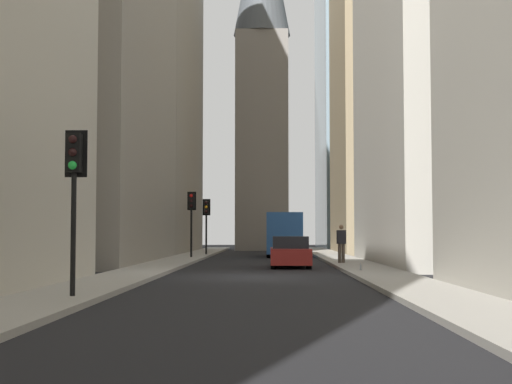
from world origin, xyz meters
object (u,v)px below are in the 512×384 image
(delivery_truck, at_px, (284,234))
(pedestrian, at_px, (341,242))
(traffic_light_far_junction, at_px, (206,214))
(traffic_light_midblock, at_px, (191,209))
(discarded_bottle, at_px, (361,267))
(traffic_light_foreground, at_px, (74,173))
(sedan_red, at_px, (290,253))

(delivery_truck, height_order, pedestrian, delivery_truck)
(traffic_light_far_junction, height_order, pedestrian, traffic_light_far_junction)
(traffic_light_midblock, distance_m, discarded_bottle, 17.09)
(traffic_light_foreground, height_order, discarded_bottle, traffic_light_foreground)
(traffic_light_foreground, relative_size, pedestrian, 2.11)
(traffic_light_midblock, relative_size, discarded_bottle, 14.36)
(traffic_light_midblock, distance_m, traffic_light_far_junction, 5.62)
(sedan_red, xyz_separation_m, pedestrian, (1.87, -2.51, 0.47))
(delivery_truck, bearing_deg, traffic_light_far_junction, 81.56)
(sedan_red, xyz_separation_m, traffic_light_foreground, (-16.50, 5.45, 2.29))
(traffic_light_far_junction, bearing_deg, discarded_bottle, -159.17)
(traffic_light_midblock, xyz_separation_m, pedestrian, (-7.96, -8.08, -1.85))
(traffic_light_foreground, xyz_separation_m, pedestrian, (18.37, -7.96, -1.82))
(traffic_light_foreground, relative_size, traffic_light_midblock, 0.99)
(sedan_red, bearing_deg, discarded_bottle, -152.46)
(traffic_light_foreground, height_order, traffic_light_far_junction, traffic_light_foreground)
(traffic_light_foreground, xyz_separation_m, traffic_light_far_junction, (31.93, -0.27, -0.10))
(traffic_light_foreground, distance_m, traffic_light_midblock, 26.33)
(discarded_bottle, bearing_deg, pedestrian, 0.55)
(traffic_light_far_junction, bearing_deg, traffic_light_midblock, 175.95)
(delivery_truck, relative_size, sedan_red, 1.50)
(pedestrian, height_order, discarded_bottle, pedestrian)
(traffic_light_midblock, bearing_deg, delivery_truck, -49.03)
(delivery_truck, relative_size, traffic_light_foreground, 1.68)
(traffic_light_foreground, bearing_deg, traffic_light_far_junction, -0.49)
(traffic_light_foreground, distance_m, discarded_bottle, 14.33)
(pedestrian, bearing_deg, traffic_light_foreground, 156.58)
(sedan_red, height_order, discarded_bottle, sedan_red)
(delivery_truck, height_order, traffic_light_foreground, traffic_light_foreground)
(delivery_truck, bearing_deg, discarded_bottle, -172.52)
(traffic_light_midblock, bearing_deg, traffic_light_far_junction, -4.05)
(sedan_red, relative_size, traffic_light_foreground, 1.12)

